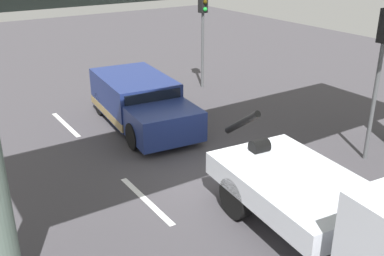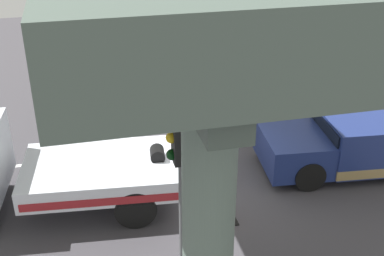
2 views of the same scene
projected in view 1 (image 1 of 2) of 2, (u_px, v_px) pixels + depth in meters
ground_plane at (219, 178)px, 12.39m from camera, size 60.00×40.00×0.10m
lane_stripe_west at (66, 124)px, 15.84m from camera, size 2.60×0.16×0.01m
lane_stripe_mid at (146, 200)px, 11.22m from camera, size 2.60×0.16×0.01m
tow_truck_white at (364, 219)px, 8.36m from camera, size 7.34×2.97×2.46m
towed_van_green at (140, 102)px, 15.65m from camera, size 5.38×2.67×1.58m
traffic_light_near at (203, 18)px, 18.77m from camera, size 0.39×0.32×4.12m
traffic_light_far at (382, 53)px, 12.15m from camera, size 0.39×0.32×4.35m
traffic_cone_orange at (259, 151)px, 13.17m from camera, size 0.53×0.53×0.63m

